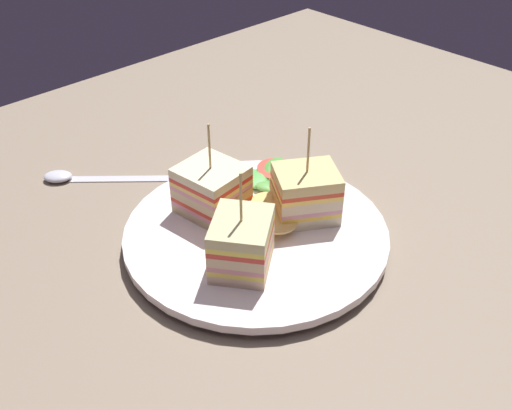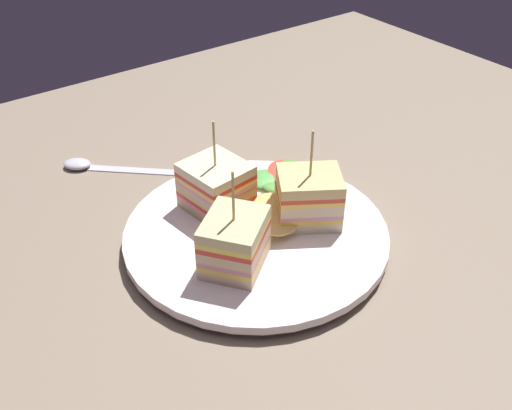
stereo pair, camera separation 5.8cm
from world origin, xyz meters
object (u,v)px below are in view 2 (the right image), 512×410
at_px(plate, 256,234).
at_px(sandwich_wedge_0, 308,197).
at_px(chip_pile, 272,215).
at_px(spoon, 98,166).
at_px(sandwich_wedge_1, 216,187).
at_px(sandwich_wedge_2, 235,242).

bearing_deg(plate, sandwich_wedge_0, 162.48).
xyz_separation_m(plate, chip_pile, (-0.02, -0.00, 0.01)).
distance_m(chip_pile, spoon, 0.24).
relative_size(plate, spoon, 2.06).
relative_size(sandwich_wedge_1, chip_pile, 1.27).
distance_m(sandwich_wedge_2, chip_pile, 0.08).
height_order(sandwich_wedge_1, chip_pile, sandwich_wedge_1).
xyz_separation_m(plate, spoon, (0.07, -0.23, -0.01)).
distance_m(plate, spoon, 0.24).
xyz_separation_m(sandwich_wedge_0, sandwich_wedge_2, (0.10, 0.01, -0.00)).
relative_size(plate, sandwich_wedge_2, 2.61).
bearing_deg(chip_pile, sandwich_wedge_1, -60.95).
distance_m(plate, sandwich_wedge_0, 0.06).
xyz_separation_m(sandwich_wedge_0, spoon, (0.12, -0.24, -0.04)).
bearing_deg(chip_pile, spoon, -68.24).
bearing_deg(sandwich_wedge_2, chip_pile, -11.96).
bearing_deg(sandwich_wedge_0, spoon, -30.60).
distance_m(sandwich_wedge_1, chip_pile, 0.06).
distance_m(plate, sandwich_wedge_2, 0.06).
distance_m(sandwich_wedge_0, chip_pile, 0.04).
distance_m(sandwich_wedge_0, sandwich_wedge_1, 0.10).
height_order(sandwich_wedge_0, sandwich_wedge_2, same).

